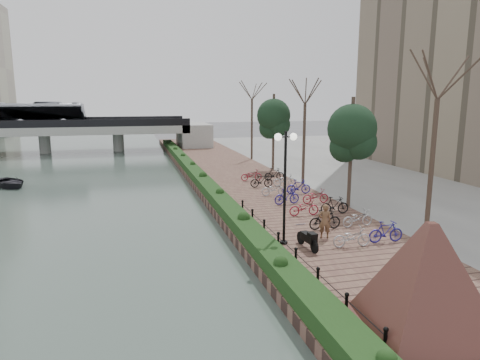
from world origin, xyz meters
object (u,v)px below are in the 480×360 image
object	(u,v)px
motorcycle	(307,238)
boat	(10,182)
granite_monument	(427,280)
pedestrian	(325,221)
lamppost	(285,164)

from	to	relation	value
motorcycle	boat	world-z (taller)	motorcycle
granite_monument	boat	distance (m)	32.22
motorcycle	pedestrian	xyz separation A→B (m)	(1.34, 1.14, 0.34)
granite_monument	boat	size ratio (longest dim) A/B	1.60
pedestrian	boat	world-z (taller)	pedestrian
lamppost	pedestrian	distance (m)	3.51
granite_monument	motorcycle	world-z (taller)	granite_monument
granite_monument	motorcycle	size ratio (longest dim) A/B	4.03
lamppost	motorcycle	world-z (taller)	lamppost
pedestrian	granite_monument	bearing A→B (deg)	102.38
granite_monument	pedestrian	bearing A→B (deg)	82.97
granite_monument	motorcycle	xyz separation A→B (m)	(-0.31, 7.21, -1.16)
lamppost	boat	bearing A→B (deg)	129.29
lamppost	boat	size ratio (longest dim) A/B	1.32
lamppost	boat	distance (m)	25.22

